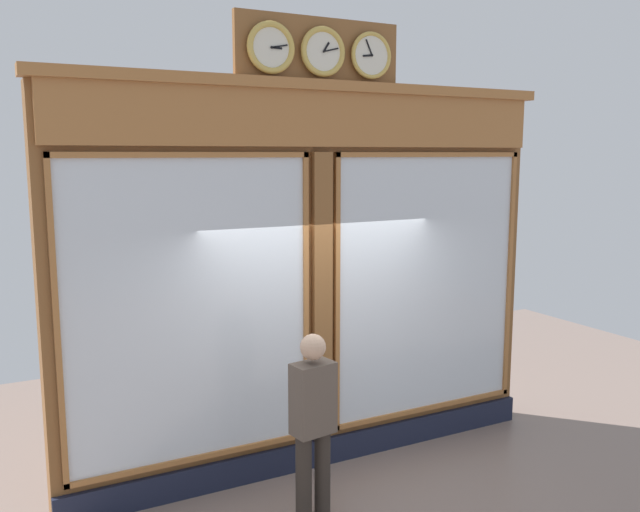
# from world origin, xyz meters

# --- Properties ---
(shop_facade) EXTENTS (5.28, 0.42, 4.45)m
(shop_facade) POSITION_xyz_m (0.00, -0.13, 1.96)
(shop_facade) COLOR brown
(shop_facade) RESTS_ON ground_plane
(pedestrian) EXTENTS (0.39, 0.27, 1.69)m
(pedestrian) POSITION_xyz_m (0.57, 0.95, 0.93)
(pedestrian) COLOR #312A24
(pedestrian) RESTS_ON ground_plane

